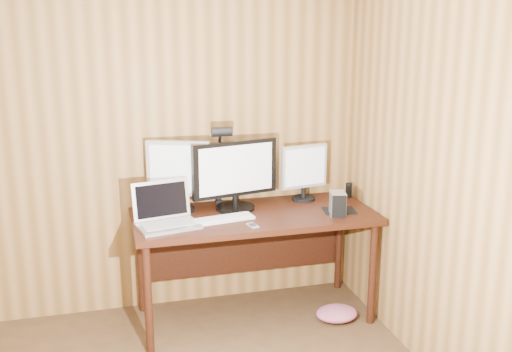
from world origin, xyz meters
name	(u,v)px	position (x,y,z in m)	size (l,w,h in m)	color
room_shell	(116,239)	(0.00, 0.00, 1.25)	(4.00, 4.00, 4.00)	#4C341D
desk	(251,227)	(0.93, 1.70, 0.63)	(1.60, 0.70, 0.75)	black
monitor_center	(235,174)	(0.83, 1.75, 1.00)	(0.60, 0.26, 0.47)	black
monitor_left	(179,174)	(0.46, 1.82, 1.01)	(0.41, 0.20, 0.48)	black
monitor_right	(304,171)	(1.35, 1.84, 0.96)	(0.35, 0.17, 0.40)	black
laptop	(165,215)	(0.34, 1.56, 0.82)	(0.42, 0.35, 0.27)	silver
keyboard	(222,219)	(0.70, 1.55, 0.76)	(0.43, 0.19, 0.02)	silver
mousepad	(339,211)	(1.50, 1.54, 0.75)	(0.21, 0.17, 0.00)	black
mouse	(339,208)	(1.50, 1.54, 0.77)	(0.07, 0.11, 0.04)	black
hard_drive	(338,204)	(1.45, 1.46, 0.83)	(0.13, 0.16, 0.16)	silver
phone	(253,226)	(0.86, 1.38, 0.76)	(0.06, 0.10, 0.01)	silver
speaker	(349,190)	(1.69, 1.82, 0.80)	(0.04, 0.04, 0.11)	black
desk_lamp	(220,153)	(0.75, 1.86, 1.12)	(0.14, 0.20, 0.60)	black
fabric_pile	(337,313)	(1.46, 1.43, 0.05)	(0.29, 0.24, 0.09)	#BD5B7A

